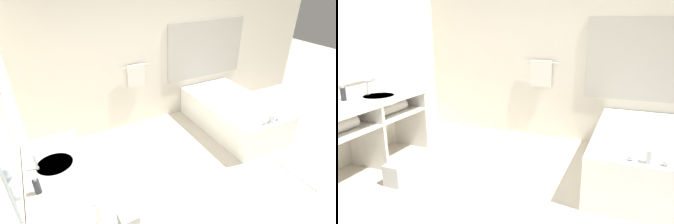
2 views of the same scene
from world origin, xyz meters
The scene contains 10 objects.
ground_plane centered at (0.00, 0.00, 0.00)m, with size 16.00×16.00×0.00m, color beige.
wall_back_with_blinds centered at (0.04, 2.23, 1.34)m, with size 7.40×0.13×2.70m.
wall_left_with_mirror centered at (-2.23, 0.01, 1.35)m, with size 0.08×7.40×2.70m.
vanity_counter centered at (-1.88, 0.30, 0.63)m, with size 0.60×1.66×0.85m.
sink_faucet centered at (-2.05, 0.53, 0.94)m, with size 0.09×0.04×0.18m.
bathtub centered at (1.20, 1.24, 0.30)m, with size 1.10×1.90×0.66m.
water_bottle_1 centered at (-1.67, -0.43, 0.97)m, with size 0.06×0.06×0.26m.
soap_dispenser centered at (-2.07, 0.18, 0.93)m, with size 0.06×0.06×0.18m.
waste_bin centered at (-1.30, 0.06, 0.12)m, with size 0.21×0.21×0.24m.
bath_mat centered at (1.36, -0.24, 0.01)m, with size 0.46×0.76×0.02m.
Camera 1 is at (-1.85, -1.90, 2.67)m, focal length 28.00 mm.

